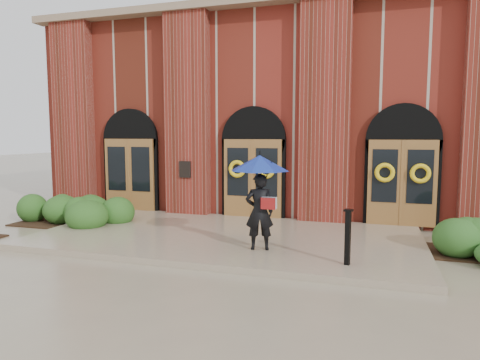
% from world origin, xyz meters
% --- Properties ---
extents(ground, '(90.00, 90.00, 0.00)m').
position_xyz_m(ground, '(0.00, 0.00, 0.00)').
color(ground, gray).
rests_on(ground, ground).
extents(landing, '(10.00, 5.30, 0.15)m').
position_xyz_m(landing, '(0.00, 0.15, 0.07)').
color(landing, gray).
rests_on(landing, ground).
extents(church_building, '(16.20, 12.53, 7.00)m').
position_xyz_m(church_building, '(0.00, 8.78, 3.50)').
color(church_building, maroon).
rests_on(church_building, ground).
extents(man_with_umbrella, '(1.70, 1.70, 2.18)m').
position_xyz_m(man_with_umbrella, '(1.23, -1.07, 1.68)').
color(man_with_umbrella, black).
rests_on(man_with_umbrella, landing).
extents(metal_post, '(0.19, 0.19, 1.15)m').
position_xyz_m(metal_post, '(3.24, -1.67, 0.75)').
color(metal_post, black).
rests_on(metal_post, landing).
extents(hedge_wall_left, '(3.36, 1.34, 0.86)m').
position_xyz_m(hedge_wall_left, '(-5.20, 0.50, 0.43)').
color(hedge_wall_left, '#264F1A').
rests_on(hedge_wall_left, ground).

